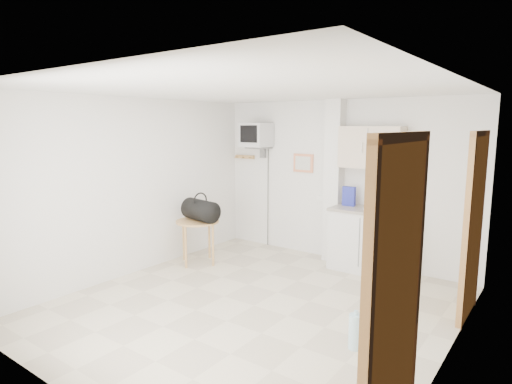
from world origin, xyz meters
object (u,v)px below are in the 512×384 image
Objects in this scene: duffel_bag at (201,210)px; water_bottle at (355,332)px; crt_television at (256,136)px; round_table at (198,226)px.

water_bottle is (2.96, -1.01, -0.66)m from duffel_bag.
round_table is (-0.20, -1.25, -1.35)m from crt_television.
duffel_bag is 3.20m from water_bottle.
round_table is 3.20m from water_bottle.
round_table is 1.75× the size of water_bottle.
duffel_bag reaches higher than water_bottle.
crt_television reaches higher than duffel_bag.
crt_television reaches higher than water_bottle.
water_bottle is (2.81, -2.24, -1.76)m from crt_television.
duffel_bag is (-0.15, -1.23, -1.10)m from crt_television.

